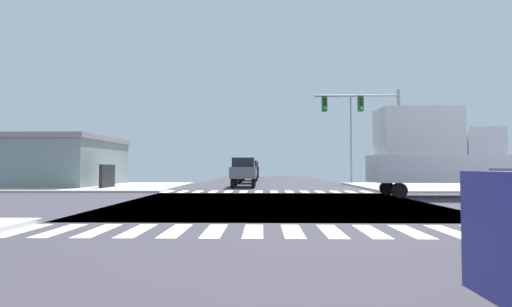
# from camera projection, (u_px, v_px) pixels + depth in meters

# --- Properties ---
(ground) EXTENTS (90.00, 90.00, 0.05)m
(ground) POSITION_uv_depth(u_px,v_px,m) (274.00, 203.00, 16.58)
(ground) COLOR #39353E
(sidewalk_corner_ne) EXTENTS (12.00, 12.00, 0.14)m
(sidewalk_corner_ne) POSITION_uv_depth(u_px,v_px,m) (435.00, 187.00, 28.35)
(sidewalk_corner_ne) COLOR #B2ADA3
(sidewalk_corner_ne) RESTS_ON ground
(sidewalk_corner_nw) EXTENTS (12.00, 12.00, 0.14)m
(sidewalk_corner_nw) POSITION_uv_depth(u_px,v_px,m) (105.00, 186.00, 28.80)
(sidewalk_corner_nw) COLOR #B0AA9E
(sidewalk_corner_nw) RESTS_ON ground
(crosswalk_near) EXTENTS (13.50, 2.00, 0.01)m
(crosswalk_near) POSITION_uv_depth(u_px,v_px,m) (273.00, 231.00, 9.29)
(crosswalk_near) COLOR silver
(crosswalk_near) RESTS_ON ground
(crosswalk_far) EXTENTS (13.50, 2.00, 0.01)m
(crosswalk_far) POSITION_uv_depth(u_px,v_px,m) (266.00, 192.00, 23.88)
(crosswalk_far) COLOR silver
(crosswalk_far) RESTS_ON ground
(traffic_signal_mast) EXTENTS (5.73, 0.55, 6.80)m
(traffic_signal_mast) POSITION_uv_depth(u_px,v_px,m) (367.00, 117.00, 24.26)
(traffic_signal_mast) COLOR gray
(traffic_signal_mast) RESTS_ON ground
(street_lamp) EXTENTS (1.78, 0.32, 8.58)m
(street_lamp) POSITION_uv_depth(u_px,v_px,m) (349.00, 131.00, 35.16)
(street_lamp) COLOR gray
(street_lamp) RESTS_ON ground
(bank_building) EXTENTS (12.25, 9.44, 4.12)m
(bank_building) POSITION_uv_depth(u_px,v_px,m) (46.00, 162.00, 30.19)
(bank_building) COLOR gray
(bank_building) RESTS_ON ground
(sedan_leading_2) EXTENTS (1.80, 4.30, 1.88)m
(sedan_leading_2) POSITION_uv_depth(u_px,v_px,m) (247.00, 172.00, 35.70)
(sedan_leading_2) COLOR black
(sedan_leading_2) RESTS_ON ground
(suv_trailing_4) EXTENTS (1.96, 4.60, 2.34)m
(suv_trailing_4) POSITION_uv_depth(u_px,v_px,m) (244.00, 170.00, 29.11)
(suv_trailing_4) COLOR black
(suv_trailing_4) RESTS_ON ground
(suv_middle_5) EXTENTS (1.96, 4.60, 2.34)m
(suv_middle_5) POSITION_uv_depth(u_px,v_px,m) (250.00, 169.00, 42.75)
(suv_middle_5) COLOR black
(suv_middle_5) RESTS_ON ground
(box_truck_outer_1) EXTENTS (7.20, 2.40, 4.85)m
(box_truck_outer_1) POSITION_uv_depth(u_px,v_px,m) (433.00, 150.00, 20.01)
(box_truck_outer_1) COLOR black
(box_truck_outer_1) RESTS_ON ground
(pickup_inner_1) EXTENTS (2.00, 5.10, 2.35)m
(pickup_inner_1) POSITION_uv_depth(u_px,v_px,m) (252.00, 169.00, 53.46)
(pickup_inner_1) COLOR black
(pickup_inner_1) RESTS_ON ground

